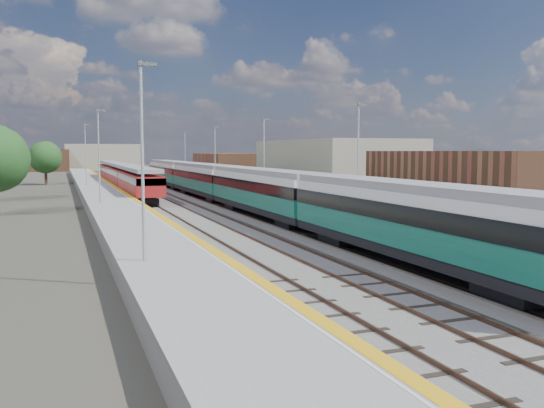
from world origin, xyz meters
TOP-DOWN VIEW (x-y plane):
  - ground at (0.00, 50.00)m, footprint 320.00×320.00m
  - ballast_bed at (-2.25, 52.50)m, footprint 10.50×155.00m
  - tracks at (-1.65, 54.18)m, footprint 8.96×160.00m
  - platform_right at (5.28, 52.49)m, footprint 4.70×155.00m
  - platform_left at (-9.05, 52.49)m, footprint 4.30×155.00m
  - buildings at (-18.12, 138.60)m, footprint 72.00×185.50m
  - green_train at (1.50, 37.53)m, footprint 2.88×80.28m
  - red_train at (-5.50, 65.37)m, footprint 2.69×54.59m
  - tree_c at (-15.28, 81.09)m, footprint 4.95×4.95m
  - tree_d at (21.22, 60.69)m, footprint 5.03×5.03m

SIDE VIEW (x-z plane):
  - ground at x=0.00m, z-range 0.00..0.00m
  - ballast_bed at x=-2.25m, z-range 0.00..0.06m
  - tracks at x=-1.65m, z-range 0.02..0.19m
  - platform_left at x=-9.05m, z-range -3.74..4.78m
  - platform_right at x=5.28m, z-range -3.72..4.80m
  - red_train at x=-5.50m, z-range 0.31..3.70m
  - green_train at x=1.50m, z-range 0.65..3.82m
  - tree_c at x=-15.28m, z-range 0.87..7.57m
  - tree_d at x=21.22m, z-range 0.88..7.71m
  - buildings at x=-18.12m, z-range -9.30..30.70m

